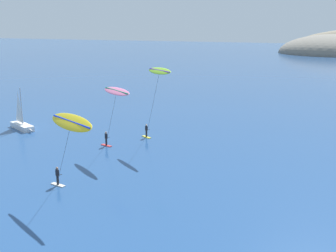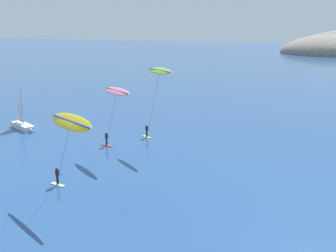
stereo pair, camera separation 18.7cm
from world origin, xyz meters
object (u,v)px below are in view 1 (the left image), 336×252
at_px(sailboat_near, 23,125).
at_px(kitesurfer_lime, 158,78).
at_px(kitesurfer_pink, 116,96).
at_px(kitesurfer_yellow, 70,126).

height_order(sailboat_near, kitesurfer_lime, kitesurfer_lime).
xyz_separation_m(sailboat_near, kitesurfer_pink, (16.80, -4.05, 5.72)).
xyz_separation_m(kitesurfer_pink, kitesurfer_lime, (2.85, 4.97, 1.51)).
height_order(kitesurfer_pink, kitesurfer_lime, kitesurfer_lime).
relative_size(kitesurfer_yellow, kitesurfer_lime, 0.76).
distance_m(sailboat_near, kitesurfer_pink, 18.20).
bearing_deg(kitesurfer_pink, kitesurfer_yellow, -77.61).
bearing_deg(kitesurfer_lime, kitesurfer_pink, -119.79).
distance_m(sailboat_near, kitesurfer_yellow, 25.86).
xyz_separation_m(kitesurfer_yellow, kitesurfer_lime, (0.18, 17.10, 1.90)).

